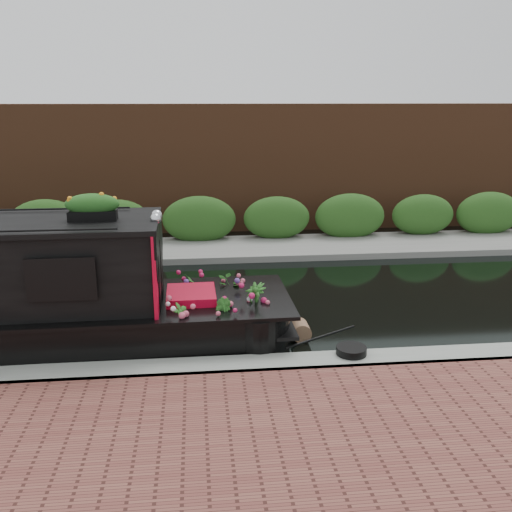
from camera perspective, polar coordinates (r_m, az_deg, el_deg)
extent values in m
plane|color=black|center=(12.01, -5.47, -4.89)|extent=(80.00, 80.00, 0.00)
cube|color=gray|center=(8.99, -5.18, -12.22)|extent=(40.00, 0.60, 0.50)
cube|color=gray|center=(16.02, -5.68, 0.35)|extent=(40.00, 2.40, 0.34)
cube|color=#28531B|center=(16.89, -5.71, 1.14)|extent=(40.00, 1.10, 2.80)
cube|color=brown|center=(18.93, -5.77, 2.72)|extent=(40.00, 1.00, 8.00)
cube|color=red|center=(9.72, -9.78, -0.84)|extent=(0.09, 1.81, 1.40)
cube|color=black|center=(9.03, -18.90, -2.24)|extent=(0.93, 0.05, 0.57)
cube|color=red|center=(9.94, -6.47, -4.91)|extent=(0.84, 0.95, 0.52)
sphere|color=silver|center=(9.39, -10.00, 3.68)|extent=(0.19, 0.19, 0.19)
sphere|color=silver|center=(9.67, -9.89, 4.03)|extent=(0.19, 0.19, 0.19)
cube|color=black|center=(9.64, -16.00, 3.93)|extent=(0.77, 0.29, 0.16)
ellipsoid|color=orange|center=(9.61, -16.09, 5.13)|extent=(0.85, 0.31, 0.25)
imported|color=#276020|center=(9.21, -7.51, -6.43)|extent=(0.36, 0.37, 0.58)
imported|color=#276020|center=(9.33, -3.29, -6.03)|extent=(0.39, 0.40, 0.57)
imported|color=#276020|center=(10.58, -2.34, -3.45)|extent=(0.62, 0.59, 0.55)
imported|color=#276020|center=(9.71, -0.07, -4.73)|extent=(0.55, 0.55, 0.70)
imported|color=#276020|center=(10.67, -6.52, -3.28)|extent=(0.24, 0.33, 0.58)
cylinder|color=#896448|center=(10.30, 4.46, -7.42)|extent=(0.34, 0.41, 0.34)
cylinder|color=black|center=(9.29, 9.52, -9.30)|extent=(0.49, 0.49, 0.12)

